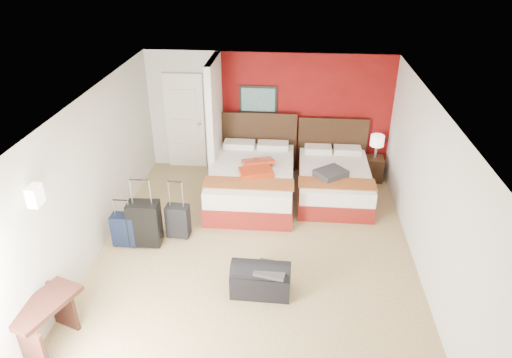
# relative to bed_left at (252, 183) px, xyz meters

# --- Properties ---
(ground) EXTENTS (6.50, 6.50, 0.00)m
(ground) POSITION_rel_bed_left_xyz_m (0.21, -1.89, -0.33)
(ground) COLOR tan
(ground) RESTS_ON ground
(room_walls) EXTENTS (5.02, 6.52, 2.50)m
(room_walls) POSITION_rel_bed_left_xyz_m (-1.20, -0.47, 0.92)
(room_walls) COLOR silver
(room_walls) RESTS_ON ground
(red_accent_panel) EXTENTS (3.50, 0.04, 2.50)m
(red_accent_panel) POSITION_rel_bed_left_xyz_m (0.96, 1.34, 0.92)
(red_accent_panel) COLOR maroon
(red_accent_panel) RESTS_ON ground
(partition_wall) EXTENTS (0.12, 1.20, 2.50)m
(partition_wall) POSITION_rel_bed_left_xyz_m (-0.79, 0.72, 0.92)
(partition_wall) COLOR silver
(partition_wall) RESTS_ON ground
(entry_door) EXTENTS (0.82, 0.06, 2.05)m
(entry_door) POSITION_rel_bed_left_xyz_m (-1.54, 1.31, 0.69)
(entry_door) COLOR silver
(entry_door) RESTS_ON ground
(bed_left) EXTENTS (1.57, 2.23, 0.67)m
(bed_left) POSITION_rel_bed_left_xyz_m (0.00, 0.00, 0.00)
(bed_left) COLOR silver
(bed_left) RESTS_ON ground
(bed_right) EXTENTS (1.35, 1.93, 0.58)m
(bed_right) POSITION_rel_bed_left_xyz_m (1.56, 0.21, -0.04)
(bed_right) COLOR silver
(bed_right) RESTS_ON ground
(red_suitcase_open) EXTENTS (0.80, 0.95, 0.10)m
(red_suitcase_open) POSITION_rel_bed_left_xyz_m (0.10, -0.10, 0.38)
(red_suitcase_open) COLOR #AB2C0E
(red_suitcase_open) RESTS_ON bed_left
(jacket_bundle) EXTENTS (0.68, 0.66, 0.13)m
(jacket_bundle) POSITION_rel_bed_left_xyz_m (1.46, -0.09, 0.31)
(jacket_bundle) COLOR #3A3A3F
(jacket_bundle) RESTS_ON bed_right
(nightstand) EXTENTS (0.37, 0.37, 0.51)m
(nightstand) POSITION_rel_bed_left_xyz_m (2.42, 0.96, -0.08)
(nightstand) COLOR black
(nightstand) RESTS_ON ground
(table_lamp) EXTENTS (0.33, 0.33, 0.48)m
(table_lamp) POSITION_rel_bed_left_xyz_m (2.42, 0.96, 0.41)
(table_lamp) COLOR beige
(table_lamp) RESTS_ON nightstand
(suitcase_black) EXTENTS (0.51, 0.33, 0.75)m
(suitcase_black) POSITION_rel_bed_left_xyz_m (-1.59, -1.65, 0.04)
(suitcase_black) COLOR black
(suitcase_black) RESTS_ON ground
(suitcase_charcoal) EXTENTS (0.39, 0.25, 0.56)m
(suitcase_charcoal) POSITION_rel_bed_left_xyz_m (-1.11, -1.38, -0.06)
(suitcase_charcoal) COLOR black
(suitcase_charcoal) RESTS_ON ground
(suitcase_navy) EXTENTS (0.39, 0.25, 0.54)m
(suitcase_navy) POSITION_rel_bed_left_xyz_m (-1.92, -1.69, -0.06)
(suitcase_navy) COLOR black
(suitcase_navy) RESTS_ON ground
(duffel_bag) EXTENTS (0.84, 0.46, 0.42)m
(duffel_bag) POSITION_rel_bed_left_xyz_m (0.37, -2.64, -0.12)
(duffel_bag) COLOR black
(duffel_bag) RESTS_ON ground
(jacket_draped) EXTENTS (0.49, 0.44, 0.06)m
(jacket_draped) POSITION_rel_bed_left_xyz_m (0.52, -2.69, 0.12)
(jacket_draped) COLOR #35353A
(jacket_draped) RESTS_ON duffel_bag
(desk) EXTENTS (0.71, 0.97, 0.73)m
(desk) POSITION_rel_bed_left_xyz_m (-2.10, -3.87, 0.03)
(desk) COLOR black
(desk) RESTS_ON ground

